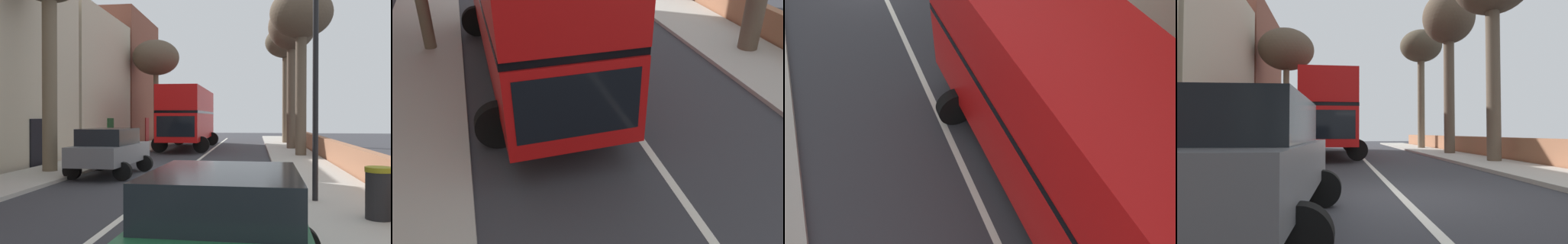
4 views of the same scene
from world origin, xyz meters
TOP-DOWN VIEW (x-y plane):
  - ground_plane at (0.00, 0.00)m, footprint 84.00×84.00m
  - road_centre_line at (0.00, 0.00)m, footprint 0.16×54.00m
  - sidewalk_left at (-4.90, 0.00)m, footprint 2.60×60.00m
  - sidewalk_right at (4.90, 0.00)m, footprint 2.60×60.00m
  - boundary_wall_right at (6.45, 0.00)m, footprint 0.36×54.00m
  - double_decker_bus at (-1.70, 11.95)m, footprint 3.63×10.55m
  - parked_car_green_right_0 at (2.50, -12.51)m, footprint 2.53×4.01m
  - parked_car_grey_left_2 at (-2.50, -2.00)m, footprint 2.58×4.25m
  - street_tree_right_1 at (5.27, 18.10)m, footprint 3.32×3.32m
  - street_tree_right_3 at (5.28, 6.45)m, footprint 3.37×3.37m
  - street_tree_right_5 at (5.20, 11.58)m, footprint 3.07×3.07m
  - street_tree_left_6 at (-4.56, 14.40)m, footprint 3.51×3.51m
  - lamppost_right at (4.30, -6.60)m, footprint 0.32×0.32m
  - litter_bin_right at (5.30, -8.43)m, footprint 0.55×0.55m

SIDE VIEW (x-z plane):
  - ground_plane at x=0.00m, z-range 0.00..0.00m
  - road_centre_line at x=0.00m, z-range 0.00..0.01m
  - sidewalk_left at x=-4.90m, z-range 0.00..0.12m
  - sidewalk_right at x=4.90m, z-range 0.00..0.12m
  - boundary_wall_right at x=6.45m, z-range 0.00..1.08m
  - litter_bin_right at x=5.30m, z-range 0.12..1.18m
  - parked_car_green_right_0 at x=2.50m, z-range 0.12..1.69m
  - parked_car_grey_left_2 at x=-2.50m, z-range 0.11..1.86m
  - double_decker_bus at x=-1.70m, z-range 0.32..4.38m
  - lamppost_right at x=4.30m, z-range 0.65..6.96m
  - street_tree_left_6 at x=-4.56m, z-range 2.63..10.47m
  - street_tree_right_3 at x=5.28m, z-range 2.98..12.00m
  - street_tree_right_5 at x=5.20m, z-range 2.97..12.44m
  - street_tree_right_1 at x=5.27m, z-range 3.19..12.50m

